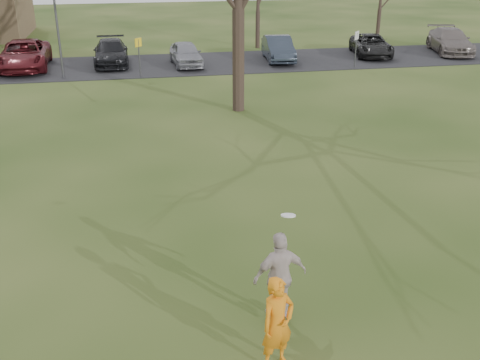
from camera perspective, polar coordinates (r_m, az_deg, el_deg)
name	(u,v)px	position (r m, az deg, el deg)	size (l,w,h in m)	color
ground	(279,336)	(11.06, 3.98, -15.36)	(120.00, 120.00, 0.00)	#1E380F
parking_strip	(174,64)	(34.11, -6.67, 11.47)	(62.00, 6.50, 0.04)	black
player_defender	(278,324)	(9.90, 3.79, -14.21)	(0.64, 0.42, 1.75)	orange
car_2	(24,55)	(34.72, -20.87, 11.69)	(2.57, 5.58, 1.55)	#551419
car_3	(111,52)	(34.51, -12.84, 12.40)	(1.93, 4.74, 1.38)	black
car_4	(186,54)	(33.57, -5.46, 12.53)	(1.57, 3.90, 1.33)	gray
car_5	(278,49)	(34.86, 3.87, 13.05)	(1.50, 4.30, 1.42)	#29313D
car_6	(371,45)	(37.27, 13.06, 13.07)	(2.12, 4.59, 1.28)	black
car_7	(450,41)	(39.63, 20.38, 12.98)	(2.08, 5.11, 1.48)	slate
catching_play	(280,276)	(10.84, 4.05, -9.59)	(1.12, 0.60, 2.22)	beige
lamp_post	(54,0)	(31.19, -18.18, 16.78)	(0.34, 0.34, 6.27)	#47474C
sign_yellow	(139,50)	(30.82, -10.14, 12.73)	(0.35, 0.35, 2.08)	#47474C
sign_white	(356,43)	(33.19, 11.61, 13.35)	(0.35, 0.35, 2.08)	#47474C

